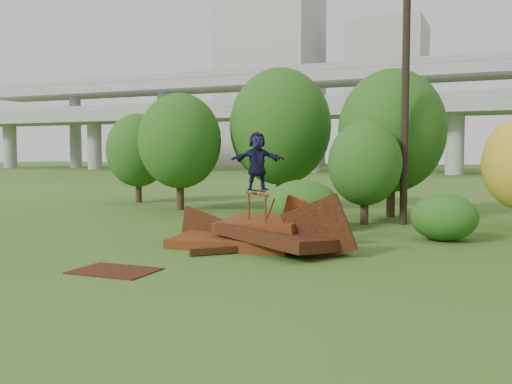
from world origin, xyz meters
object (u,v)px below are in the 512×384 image
at_px(scrap_pile, 260,235).
at_px(flat_plate, 115,271).
at_px(skater, 257,161).
at_px(utility_pole, 405,90).

height_order(scrap_pile, flat_plate, scrap_pile).
height_order(skater, flat_plate, skater).
distance_m(skater, utility_pole, 8.17).
relative_size(scrap_pile, flat_plate, 3.20).
height_order(skater, utility_pole, utility_pole).
bearing_deg(scrap_pile, utility_pole, 68.02).
xyz_separation_m(flat_plate, utility_pole, (4.65, 11.22, 4.99)).
relative_size(skater, flat_plate, 0.88).
bearing_deg(utility_pole, scrap_pile, -111.98).
relative_size(flat_plate, utility_pole, 0.19).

